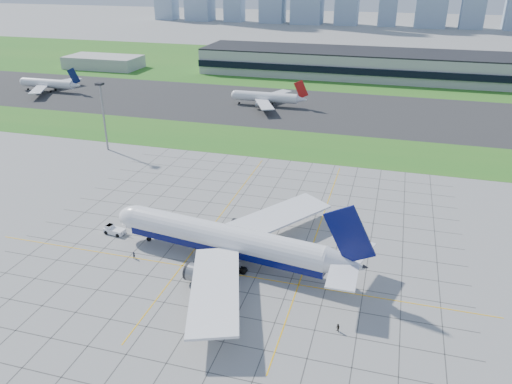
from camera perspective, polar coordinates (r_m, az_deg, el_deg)
ground at (r=118.47m, az=-3.57°, el=-8.62°), size 1400.00×1400.00×0.00m
grass_median at (r=197.19m, az=5.07°, el=5.34°), size 700.00×35.00×0.04m
asphalt_taxiway at (r=249.08m, az=7.58°, el=9.34°), size 700.00×75.00×0.04m
grass_far at (r=355.69m, az=10.44°, el=13.75°), size 700.00×145.00×0.04m
apron_markings at (r=127.25m, az=-1.74°, el=-6.02°), size 120.00×130.00×0.03m
terminal at (r=327.97m, az=17.18°, el=13.59°), size 260.00×43.00×15.80m
service_block at (r=365.00m, az=-17.01°, el=14.02°), size 50.00×25.00×8.00m
light_mast at (r=195.43m, az=-17.12°, el=9.13°), size 2.50×2.50×25.60m
airliner at (r=118.25m, az=-3.33°, el=-5.49°), size 65.00×65.44×20.52m
pushback_tug at (r=136.95m, az=-15.94°, el=-4.20°), size 8.35×3.54×2.29m
crew_near at (r=124.70m, az=-13.77°, el=-7.02°), size 0.63×0.77×1.83m
crew_far at (r=100.97m, az=9.33°, el=-15.09°), size 1.07×1.11×1.79m
distant_jet_0 at (r=304.89m, az=-22.60°, el=11.38°), size 36.65×42.66×14.08m
distant_jet_1 at (r=252.26m, az=1.28°, el=10.79°), size 37.08×42.66×14.08m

